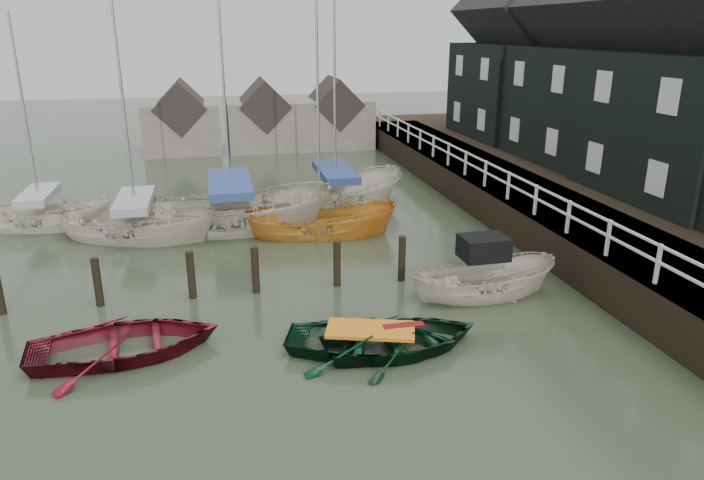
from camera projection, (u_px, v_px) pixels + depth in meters
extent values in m
plane|color=#2A3220|center=(313.00, 335.00, 15.74)|extent=(120.00, 120.00, 0.00)
cube|color=black|center=(498.00, 176.00, 26.46)|extent=(3.00, 32.00, 0.20)
cube|color=silver|center=(466.00, 152.00, 25.82)|extent=(0.06, 32.00, 0.06)
cube|color=silver|center=(466.00, 162.00, 25.95)|extent=(0.06, 32.00, 0.06)
cube|color=black|center=(610.00, 200.00, 28.02)|extent=(14.00, 38.00, 1.50)
cube|color=black|center=(595.00, 105.00, 28.59)|extent=(6.00, 7.00, 5.00)
cube|color=black|center=(608.00, 5.00, 27.23)|extent=(6.11, 7.14, 6.11)
cube|color=black|center=(524.00, 90.00, 35.07)|extent=(6.40, 7.00, 5.00)
cube|color=black|center=(531.00, 10.00, 33.70)|extent=(6.52, 7.14, 6.52)
cylinder|color=black|center=(98.00, 289.00, 17.24)|extent=(0.22, 0.22, 1.80)
cylinder|color=black|center=(192.00, 281.00, 17.75)|extent=(0.22, 0.22, 1.80)
cylinder|color=black|center=(256.00, 276.00, 18.11)|extent=(0.22, 0.22, 1.80)
cylinder|color=black|center=(337.00, 270.00, 18.60)|extent=(0.22, 0.22, 1.80)
cylinder|color=black|center=(402.00, 265.00, 19.00)|extent=(0.22, 0.22, 1.80)
cylinder|color=black|center=(473.00, 259.00, 19.47)|extent=(0.22, 0.22, 1.80)
cube|color=#665B51|center=(183.00, 128.00, 38.51)|extent=(4.50, 4.00, 3.00)
cube|color=#282321|center=(181.00, 106.00, 38.09)|extent=(3.18, 4.08, 3.18)
cube|color=#665B51|center=(264.00, 125.00, 39.52)|extent=(4.50, 4.00, 3.00)
cube|color=#282321|center=(263.00, 104.00, 39.10)|extent=(3.18, 4.08, 3.18)
cube|color=#665B51|center=(334.00, 123.00, 40.43)|extent=(4.50, 4.00, 3.00)
cube|color=#282321|center=(334.00, 103.00, 40.01)|extent=(3.18, 4.08, 3.18)
imported|color=#5A0C18|center=(127.00, 354.00, 14.80)|extent=(4.68, 3.61, 0.90)
imported|color=black|center=(370.00, 351.00, 14.93)|extent=(4.67, 3.93, 0.83)
imported|color=black|center=(403.00, 348.00, 15.08)|extent=(4.15, 3.18, 0.80)
imported|color=beige|center=(483.00, 296.00, 18.03)|extent=(4.31, 1.67, 1.66)
cube|color=black|center=(484.00, 248.00, 17.76)|extent=(1.31, 1.02, 0.65)
imported|color=beige|center=(139.00, 238.00, 23.02)|extent=(6.47, 4.31, 2.34)
cylinder|color=#B2B2B7|center=(121.00, 84.00, 21.26)|extent=(0.10, 0.10, 8.41)
cube|color=#949499|center=(134.00, 201.00, 22.57)|extent=(3.54, 2.33, 0.30)
imported|color=beige|center=(233.00, 228.00, 24.09)|extent=(7.90, 3.35, 2.99)
cylinder|color=#B2B2B7|center=(222.00, 69.00, 22.19)|extent=(0.10, 0.10, 8.56)
cube|color=navy|center=(230.00, 184.00, 23.53)|extent=(4.34, 1.79, 0.30)
imported|color=#C37924|center=(320.00, 234.00, 23.50)|extent=(5.97, 2.95, 2.21)
cylinder|color=#B2B2B7|center=(317.00, 82.00, 21.72)|extent=(0.10, 0.10, 8.63)
imported|color=beige|center=(336.00, 208.00, 26.76)|extent=(7.37, 5.17, 2.67)
cylinder|color=#B2B2B7|center=(334.00, 55.00, 24.75)|extent=(0.10, 0.10, 9.63)
cube|color=navy|center=(335.00, 172.00, 26.26)|extent=(4.04, 2.80, 0.30)
imported|color=beige|center=(43.00, 227.00, 24.30)|extent=(5.64, 2.84, 2.08)
cylinder|color=#B2B2B7|center=(24.00, 109.00, 22.85)|extent=(0.10, 0.10, 6.73)
cube|color=#9A9BA0|center=(38.00, 195.00, 23.89)|extent=(3.09, 1.52, 0.30)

